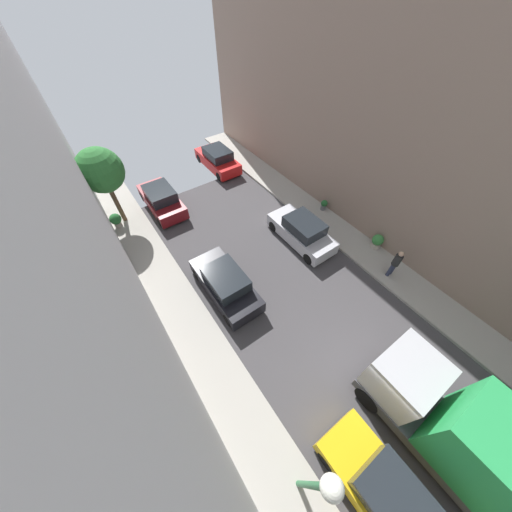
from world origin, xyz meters
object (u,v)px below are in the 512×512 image
Objects in this scene: delivery_truck at (483,454)px; pedestrian at (396,263)px; potted_plant_2 at (377,241)px; lamp_post at (317,486)px; parked_car_left_2 at (226,284)px; parked_car_left_3 at (162,199)px; parked_car_left_1 at (387,497)px; potted_plant_0 at (116,220)px; parked_car_right_3 at (302,231)px; potted_plant_1 at (324,205)px; street_tree_0 at (101,171)px; parked_car_right_4 at (218,159)px.

delivery_truck is 7.65m from pedestrian.
potted_plant_2 is 0.17× the size of lamp_post.
parked_car_left_3 is at bearing 90.00° from parked_car_left_2.
potted_plant_0 is (-2.97, 17.02, -0.07)m from parked_car_left_1.
potted_plant_2 is (3.01, -2.93, -0.13)m from parked_car_right_3.
parked_car_right_3 is (5.40, 0.58, 0.00)m from parked_car_left_2.
parked_car_left_1 and parked_car_left_3 have the same top height.
potted_plant_1 is (2.95, 1.15, -0.21)m from parked_car_right_3.
street_tree_0 reaches higher than delivery_truck.
potted_plant_1 is (8.35, 10.98, -0.21)m from parked_car_left_1.
parked_car_left_3 is at bearing 90.00° from parked_car_left_1.
parked_car_left_2 and parked_car_right_3 have the same top height.
parked_car_left_1 is 0.91× the size of street_tree_0.
delivery_truck reaches higher than parked_car_right_3.
street_tree_0 is 5.42× the size of potted_plant_2.
lamp_post reaches higher than delivery_truck.
parked_car_left_3 is 9.15m from parked_car_right_3.
parked_car_right_3 and parked_car_right_4 have the same top height.
delivery_truck reaches higher than potted_plant_2.
parked_car_left_3 is 0.64× the size of delivery_truck.
parked_car_left_1 is 13.79m from potted_plant_1.
parked_car_right_3 is 0.91× the size of street_tree_0.
street_tree_0 is 0.92× the size of lamp_post.
parked_car_left_1 is 1.00× the size of parked_car_right_4.
parked_car_left_1 is 0.64× the size of delivery_truck.
lamp_post is at bearing -131.91° from parked_car_right_3.
parked_car_right_4 is at bearing 14.43° from street_tree_0.
potted_plant_1 is at bearing 11.74° from parked_car_left_2.
parked_car_left_2 is 8.27m from lamp_post.
potted_plant_1 is at bearing -30.59° from street_tree_0.
lamp_post is at bearing -86.01° from potted_plant_0.
parked_car_right_4 is at bearing 90.00° from parked_car_right_3.
parked_car_left_1 and parked_car_right_3 have the same top height.
parked_car_left_1 is 6.23× the size of potted_plant_1.
delivery_truck is 1.31× the size of lamp_post.
parked_car_right_3 is 4.20m from potted_plant_2.
parked_car_left_2 reaches higher than potted_plant_1.
potted_plant_0 is at bearing 138.32° from potted_plant_2.
parked_car_right_4 is at bearing 74.45° from parked_car_left_1.
street_tree_0 reaches higher than potted_plant_0.
delivery_truck is 9.79× the size of potted_plant_1.
potted_plant_0 is at bearing 99.90° from parked_car_left_1.
delivery_truck reaches higher than parked_car_left_3.
lamp_post is (-1.90, -7.55, 2.80)m from parked_car_left_2.
parked_car_right_4 is (0.00, 9.59, 0.00)m from parked_car_right_3.
pedestrian reaches higher than parked_car_right_4.
street_tree_0 is 2.98m from potted_plant_0.
parked_car_left_3 and parked_car_right_4 have the same top height.
potted_plant_1 is (11.32, -6.05, -0.14)m from potted_plant_0.
parked_car_right_3 is 0.83× the size of lamp_post.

